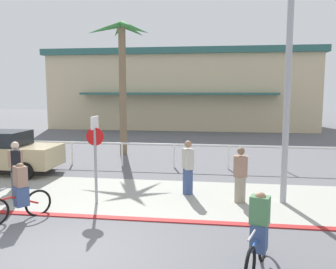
{
  "coord_description": "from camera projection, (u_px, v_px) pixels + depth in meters",
  "views": [
    {
      "loc": [
        3.0,
        -6.53,
        3.32
      ],
      "look_at": [
        1.23,
        6.0,
        1.74
      ],
      "focal_mm": 38.57,
      "sensor_mm": 36.0,
      "label": 1
    }
  ],
  "objects": [
    {
      "name": "ground_plane",
      "position": [
        154.0,
        160.0,
        17.07
      ],
      "size": [
        80.0,
        80.0,
        0.0
      ],
      "primitive_type": "plane",
      "color": "#5B5B60"
    },
    {
      "name": "sidewalk_strip",
      "position": [
        121.0,
        195.0,
        11.37
      ],
      "size": [
        44.0,
        4.0,
        0.02
      ],
      "primitive_type": "cube",
      "color": "#9E9E93",
      "rests_on": "ground"
    },
    {
      "name": "curb_paint",
      "position": [
        101.0,
        217.0,
        9.4
      ],
      "size": [
        44.0,
        0.24,
        0.03
      ],
      "primitive_type": "cube",
      "color": "maroon",
      "rests_on": "ground"
    },
    {
      "name": "building_backdrop",
      "position": [
        184.0,
        89.0,
        33.35
      ],
      "size": [
        22.62,
        11.33,
        6.61
      ],
      "color": "beige",
      "rests_on": "ground"
    },
    {
      "name": "rail_fence",
      "position": [
        148.0,
        148.0,
        15.49
      ],
      "size": [
        20.66,
        0.08,
        1.04
      ],
      "color": "white",
      "rests_on": "ground"
    },
    {
      "name": "stop_sign_bike_lane",
      "position": [
        95.0,
        147.0,
        10.37
      ],
      "size": [
        0.52,
        0.56,
        2.56
      ],
      "color": "gray",
      "rests_on": "ground"
    },
    {
      "name": "streetlight_curb",
      "position": [
        290.0,
        54.0,
        9.87
      ],
      "size": [
        0.24,
        2.54,
        7.5
      ],
      "color": "#9EA0A5",
      "rests_on": "ground"
    },
    {
      "name": "palm_tree_1",
      "position": [
        122.0,
        58.0,
        17.97
      ],
      "size": [
        3.22,
        2.91,
        6.67
      ],
      "color": "#756047",
      "rests_on": "ground"
    },
    {
      "name": "car_tan_1",
      "position": [
        2.0,
        152.0,
        14.32
      ],
      "size": [
        4.4,
        2.02,
        1.69
      ],
      "color": "tan",
      "rests_on": "ground"
    },
    {
      "name": "cyclist_blue_0",
      "position": [
        259.0,
        234.0,
        6.61
      ],
      "size": [
        0.62,
        1.75,
        1.5
      ],
      "color": "black",
      "rests_on": "ground"
    },
    {
      "name": "cyclist_red_1",
      "position": [
        19.0,
        193.0,
        9.2
      ],
      "size": [
        1.19,
        1.45,
        1.5
      ],
      "color": "black",
      "rests_on": "ground"
    },
    {
      "name": "pedestrian_0",
      "position": [
        16.0,
        168.0,
        12.01
      ],
      "size": [
        0.44,
        0.38,
        1.56
      ],
      "color": "#384C7A",
      "rests_on": "ground"
    },
    {
      "name": "pedestrian_1",
      "position": [
        16.0,
        173.0,
        10.87
      ],
      "size": [
        0.44,
        0.48,
        1.78
      ],
      "color": "#4C4C51",
      "rests_on": "ground"
    },
    {
      "name": "pedestrian_2",
      "position": [
        188.0,
        170.0,
        11.39
      ],
      "size": [
        0.43,
        0.47,
        1.73
      ],
      "color": "#384C7A",
      "rests_on": "ground"
    },
    {
      "name": "pedestrian_3",
      "position": [
        240.0,
        177.0,
        10.55
      ],
      "size": [
        0.42,
        0.35,
        1.66
      ],
      "color": "gray",
      "rests_on": "ground"
    }
  ]
}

